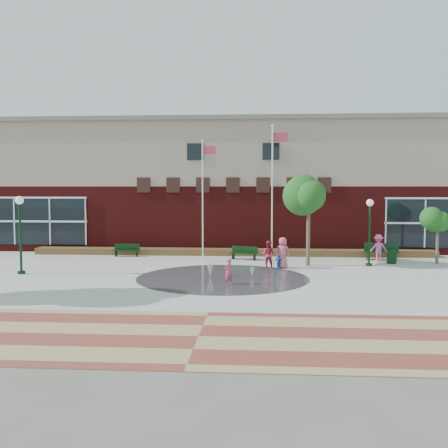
# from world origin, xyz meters

# --- Properties ---
(ground) EXTENTS (120.00, 120.00, 0.00)m
(ground) POSITION_xyz_m (0.00, 0.00, 0.00)
(ground) COLOR #666056
(ground) RESTS_ON ground
(plaza_concrete) EXTENTS (46.00, 18.00, 0.01)m
(plaza_concrete) POSITION_xyz_m (0.00, 4.00, 0.00)
(plaza_concrete) COLOR #A8A8A0
(plaza_concrete) RESTS_ON ground
(paver_band) EXTENTS (46.00, 6.00, 0.01)m
(paver_band) POSITION_xyz_m (0.00, -7.00, 0.00)
(paver_band) COLOR brown
(paver_band) RESTS_ON ground
(splash_pad) EXTENTS (8.40, 8.40, 0.01)m
(splash_pad) POSITION_xyz_m (0.00, 3.00, 0.00)
(splash_pad) COLOR #383A3D
(splash_pad) RESTS_ON ground
(library_building) EXTENTS (44.40, 10.40, 9.20)m
(library_building) POSITION_xyz_m (0.00, 17.48, 4.64)
(library_building) COLOR #520F0E
(library_building) RESTS_ON ground
(flower_bed) EXTENTS (26.00, 1.20, 0.40)m
(flower_bed) POSITION_xyz_m (0.00, 11.60, 0.00)
(flower_bed) COLOR maroon
(flower_bed) RESTS_ON ground
(flagpole_left) EXTENTS (0.85, 0.14, 7.26)m
(flagpole_left) POSITION_xyz_m (-1.57, 8.75, 4.04)
(flagpole_left) COLOR white
(flagpole_left) RESTS_ON ground
(flagpole_right) EXTENTS (1.02, 0.17, 8.28)m
(flagpole_right) POSITION_xyz_m (2.60, 10.33, 4.62)
(flagpole_right) COLOR white
(flagpole_right) RESTS_ON ground
(lamp_left) EXTENTS (0.42, 0.42, 4.00)m
(lamp_left) POSITION_xyz_m (-10.39, 3.53, 2.49)
(lamp_left) COLOR black
(lamp_left) RESTS_ON ground
(lamp_right) EXTENTS (0.40, 0.40, 3.79)m
(lamp_right) POSITION_xyz_m (7.95, 7.50, 2.35)
(lamp_right) COLOR black
(lamp_right) RESTS_ON ground
(bench_left) EXTENTS (1.62, 0.45, 0.81)m
(bench_left) POSITION_xyz_m (-6.72, 10.51, 0.26)
(bench_left) COLOR black
(bench_left) RESTS_ON ground
(bench_mid) EXTENTS (1.71, 0.92, 0.83)m
(bench_mid) POSITION_xyz_m (0.83, 9.56, 0.27)
(bench_mid) COLOR black
(bench_mid) RESTS_ON ground
(bench_right) EXTENTS (2.12, 0.97, 1.03)m
(bench_right) POSITION_xyz_m (9.21, 10.01, 0.33)
(bench_right) COLOR black
(bench_right) RESTS_ON ground
(trash_can) EXTENTS (0.56, 0.56, 0.92)m
(trash_can) POSITION_xyz_m (9.46, 8.51, 0.47)
(trash_can) COLOR black
(trash_can) RESTS_ON ground
(tree_mid) EXTENTS (3.08, 3.08, 5.19)m
(tree_mid) POSITION_xyz_m (4.53, 7.35, 3.78)
(tree_mid) COLOR #473D2C
(tree_mid) RESTS_ON ground
(tree_small_right) EXTENTS (1.90, 1.90, 3.24)m
(tree_small_right) POSITION_xyz_m (12.08, 8.68, 2.37)
(tree_small_right) COLOR #473D2C
(tree_small_right) RESTS_ON ground
(water_jet_a) EXTENTS (0.37, 0.37, 0.72)m
(water_jet_a) POSITION_xyz_m (-0.63, 3.25, 0.00)
(water_jet_a) COLOR white
(water_jet_a) RESTS_ON ground
(water_jet_b) EXTENTS (0.22, 0.22, 0.48)m
(water_jet_b) POSITION_xyz_m (1.44, 3.22, 0.00)
(water_jet_b) COLOR white
(water_jet_b) RESTS_ON ground
(child_splash) EXTENTS (0.52, 0.52, 1.23)m
(child_splash) POSITION_xyz_m (0.39, 1.30, 0.61)
(child_splash) COLOR #C3486C
(child_splash) RESTS_ON ground
(adult_red) EXTENTS (0.89, 0.78, 1.53)m
(adult_red) POSITION_xyz_m (2.28, 6.33, 0.77)
(adult_red) COLOR #AB263A
(adult_red) RESTS_ON ground
(adult_pink) EXTENTS (0.99, 0.84, 1.72)m
(adult_pink) POSITION_xyz_m (3.06, 6.35, 0.86)
(adult_pink) COLOR #C75567
(adult_pink) RESTS_ON ground
(child_blue) EXTENTS (0.55, 0.33, 0.87)m
(child_blue) POSITION_xyz_m (2.83, 5.51, 0.44)
(child_blue) COLOR #1457AB
(child_blue) RESTS_ON ground
(person_bench) EXTENTS (1.13, 0.73, 1.65)m
(person_bench) POSITION_xyz_m (8.85, 9.23, 0.83)
(person_bench) COLOR #DB5DA0
(person_bench) RESTS_ON ground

